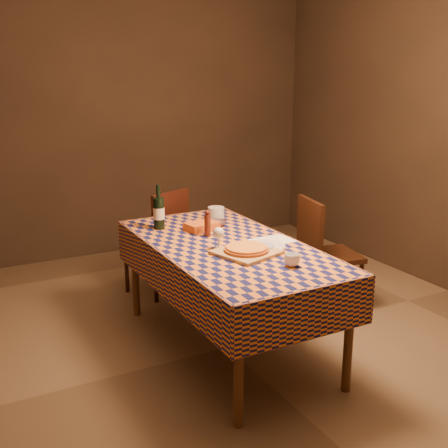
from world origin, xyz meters
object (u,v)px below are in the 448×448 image
Objects in this scene: bowl at (217,223)px; chair_far at (162,236)px; cutting_board at (246,252)px; pizza at (246,249)px; chair_right at (322,248)px; dining_table at (227,255)px; white_plate at (264,247)px; wine_bottle at (159,212)px.

bowl is 0.78m from chair_far.
cutting_board is 2.57× the size of bowl.
chair_far is at bearing 91.22° from pizza.
chair_right is at bearing 25.76° from pizza.
bowl is (0.15, 0.44, 0.10)m from dining_table.
chair_right is at bearing 27.03° from white_plate.
wine_bottle is 0.36× the size of chair_right.
cutting_board is 0.98× the size of pizza.
chair_right is at bearing -15.05° from wine_bottle.
cutting_board is at bearing -88.01° from dining_table.
chair_right is at bearing 13.40° from dining_table.
wine_bottle is 0.36× the size of chair_far.
cutting_board is at bearing 0.00° from pizza.
wine_bottle reaches higher than chair_right.
dining_table is 0.66m from wine_bottle.
dining_table is 13.55× the size of bowl.
pizza is at bearing -71.55° from wine_bottle.
dining_table is 1.04m from chair_right.
dining_table is at bearing -88.94° from chair_far.
cutting_board is at bearing -71.55° from wine_bottle.
pizza reaches higher than bowl.
cutting_board is 0.38× the size of chair_right.
white_plate is at bearing -60.02° from wine_bottle.
chair_right is (0.99, 0.48, -0.28)m from pizza.
chair_far is (0.24, 0.58, -0.37)m from wine_bottle.
pizza is (0.01, -0.24, 0.11)m from dining_table.
chair_far reaches higher than white_plate.
dining_table is at bearing -65.41° from wine_bottle.
bowl is 0.47× the size of white_plate.
bowl is 0.62m from white_plate.
chair_right reaches higher than white_plate.
cutting_board is at bearing -101.71° from bowl.
white_plate is at bearing -152.97° from chair_right.
wine_bottle is (-0.27, 0.82, 0.11)m from cutting_board.
bowl reaches higher than dining_table.
bowl reaches higher than white_plate.
chair_far is at bearing 91.22° from cutting_board.
pizza is 1.42m from chair_far.
cutting_board is at bearing -160.96° from white_plate.
pizza is 1.13m from chair_right.
chair_far is (-0.03, 1.39, -0.26)m from cutting_board.
white_plate is at bearing -81.69° from chair_far.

